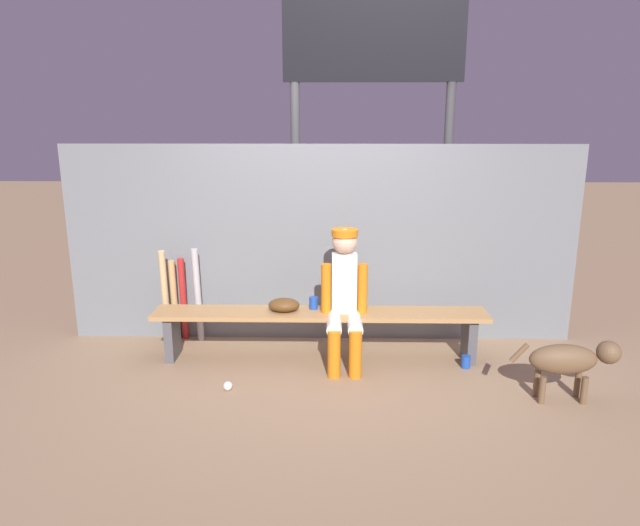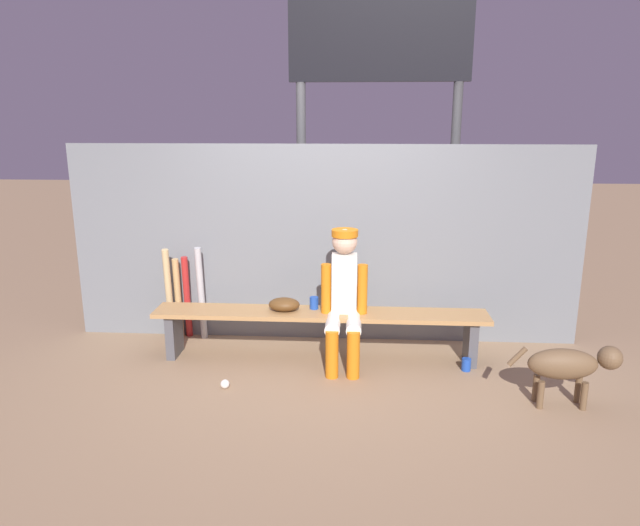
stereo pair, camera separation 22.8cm
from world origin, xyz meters
TOP-DOWN VIEW (x-y plane):
  - ground_plane at (0.00, 0.00)m, footprint 30.00×30.00m
  - chainlink_fence at (0.00, 0.53)m, footprint 4.92×0.03m
  - dugout_bench at (0.00, 0.00)m, footprint 3.00×0.36m
  - player_seated at (0.22, -0.11)m, footprint 0.41×0.55m
  - baseball_glove at (-0.32, 0.00)m, footprint 0.28×0.20m
  - bat_aluminum_silver at (-1.19, 0.40)m, footprint 0.07×0.14m
  - bat_aluminum_red at (-1.35, 0.44)m, footprint 0.09×0.15m
  - bat_wood_tan at (-1.43, 0.43)m, footprint 0.08×0.15m
  - bat_wood_natural at (-1.50, 0.37)m, footprint 0.10×0.20m
  - baseball at (-0.73, -0.65)m, footprint 0.07×0.07m
  - cup_on_ground at (1.29, -0.17)m, footprint 0.08×0.08m
  - cup_on_bench at (-0.06, 0.08)m, footprint 0.08×0.08m
  - scoreboard at (0.58, 1.31)m, footprint 2.13×0.27m
  - dog at (1.94, -0.76)m, footprint 0.84×0.20m

SIDE VIEW (x-z plane):
  - ground_plane at x=0.00m, z-range 0.00..0.00m
  - baseball at x=-0.73m, z-range 0.00..0.07m
  - cup_on_ground at x=1.29m, z-range 0.00..0.11m
  - dog at x=1.94m, z-range 0.09..0.58m
  - dugout_bench at x=0.00m, z-range 0.14..0.59m
  - bat_wood_tan at x=-1.43m, z-range 0.00..0.82m
  - bat_aluminum_red at x=-1.35m, z-range 0.00..0.84m
  - bat_wood_natural at x=-1.50m, z-range 0.00..0.94m
  - bat_aluminum_silver at x=-1.19m, z-range 0.00..0.94m
  - cup_on_bench at x=-0.06m, z-range 0.45..0.56m
  - baseball_glove at x=-0.32m, z-range 0.45..0.57m
  - player_seated at x=0.22m, z-range 0.05..1.26m
  - chainlink_fence at x=0.00m, z-range 0.00..1.91m
  - scoreboard at x=0.58m, z-range 0.71..4.29m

